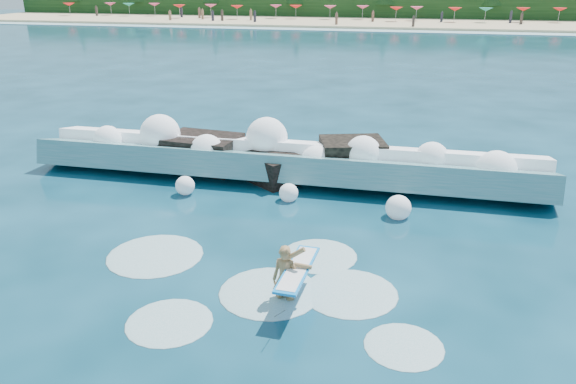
# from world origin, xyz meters

# --- Properties ---
(ground) EXTENTS (200.00, 200.00, 0.00)m
(ground) POSITION_xyz_m (0.00, 0.00, 0.00)
(ground) COLOR #072B39
(ground) RESTS_ON ground
(beach) EXTENTS (140.00, 20.00, 0.40)m
(beach) POSITION_xyz_m (0.00, 78.00, 0.20)
(beach) COLOR tan
(beach) RESTS_ON ground
(wet_band) EXTENTS (140.00, 5.00, 0.08)m
(wet_band) POSITION_xyz_m (0.00, 67.00, 0.04)
(wet_band) COLOR silver
(wet_band) RESTS_ON ground
(treeline) EXTENTS (140.00, 4.00, 5.00)m
(treeline) POSITION_xyz_m (0.00, 88.00, 2.50)
(treeline) COLOR black
(treeline) RESTS_ON ground
(breaking_wave) EXTENTS (18.45, 2.85, 1.59)m
(breaking_wave) POSITION_xyz_m (0.29, 6.51, 0.56)
(breaking_wave) COLOR teal
(breaking_wave) RESTS_ON ground
(rock_cluster) EXTENTS (8.52, 3.66, 1.59)m
(rock_cluster) POSITION_xyz_m (-0.37, 6.84, 0.51)
(rock_cluster) COLOR black
(rock_cluster) RESTS_ON ground
(surfer_with_board) EXTENTS (0.91, 2.84, 1.64)m
(surfer_with_board) POSITION_xyz_m (2.36, -1.71, 0.61)
(surfer_with_board) COLOR #9C7649
(surfer_with_board) RESTS_ON ground
(wave_spray) EXTENTS (15.51, 4.59, 2.15)m
(wave_spray) POSITION_xyz_m (0.34, 6.51, 1.03)
(wave_spray) COLOR white
(wave_spray) RESTS_ON ground
(surf_foam) EXTENTS (8.70, 5.72, 0.13)m
(surf_foam) POSITION_xyz_m (1.41, -1.07, 0.00)
(surf_foam) COLOR silver
(surf_foam) RESTS_ON ground
(beach_umbrellas) EXTENTS (113.21, 6.79, 0.50)m
(beach_umbrellas) POSITION_xyz_m (-0.16, 80.39, 2.25)
(beach_umbrellas) COLOR red
(beach_umbrellas) RESTS_ON ground
(beachgoers) EXTENTS (97.29, 12.39, 1.92)m
(beachgoers) POSITION_xyz_m (3.30, 76.10, 1.13)
(beachgoers) COLOR #3F332D
(beachgoers) RESTS_ON ground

